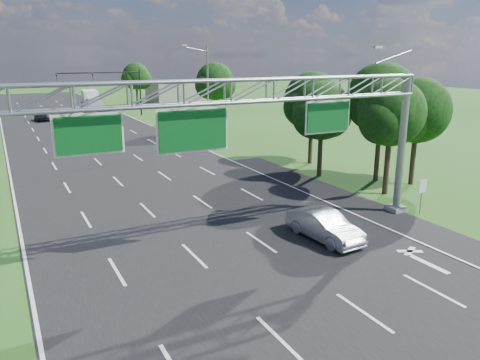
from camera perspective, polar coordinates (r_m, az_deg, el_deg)
ground at (r=39.58m, az=-13.28°, el=1.29°), size 220.00×220.00×0.00m
road at (r=39.58m, az=-13.28°, el=1.29°), size 18.00×180.00×0.02m
road_flare at (r=30.29m, az=14.04°, el=-2.95°), size 3.00×30.00×0.02m
sign_gantry at (r=21.74m, az=-1.31°, el=9.17°), size 23.50×1.00×9.56m
regulatory_sign at (r=29.37m, az=21.34°, el=-1.04°), size 0.60×0.08×2.10m
traffic_signal at (r=74.41m, az=-14.79°, el=11.47°), size 12.21×0.24×7.00m
streetlight_r_mid at (r=51.77m, az=-4.15°, el=11.05°), size 2.97×0.22×10.16m
tree_cluster_right at (r=36.03m, az=14.67°, el=8.48°), size 9.91×14.60×8.68m
tree_verge_rd at (r=61.04m, az=-3.03°, el=11.70°), size 5.76×4.80×8.28m
tree_verge_re at (r=88.65m, az=-12.51°, el=12.11°), size 5.76×4.80×7.84m
building_right at (r=95.64m, az=-7.21°, el=10.60°), size 12.00×9.00×4.00m
silver_sedan at (r=24.14m, az=10.27°, el=-5.51°), size 1.88×4.59×1.48m
car_queue_a at (r=70.31m, az=-19.12°, el=7.31°), size 2.57×5.13×1.43m
car_queue_b at (r=64.69m, az=-16.95°, el=6.79°), size 2.17×4.44×1.21m
car_queue_c at (r=72.87m, az=-23.05°, el=7.14°), size 1.94×3.95×1.30m
car_queue_d at (r=61.37m, az=-15.95°, el=6.64°), size 1.91×4.95×1.61m
box_truck at (r=85.88m, az=-17.69°, el=9.23°), size 2.99×8.65×3.21m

